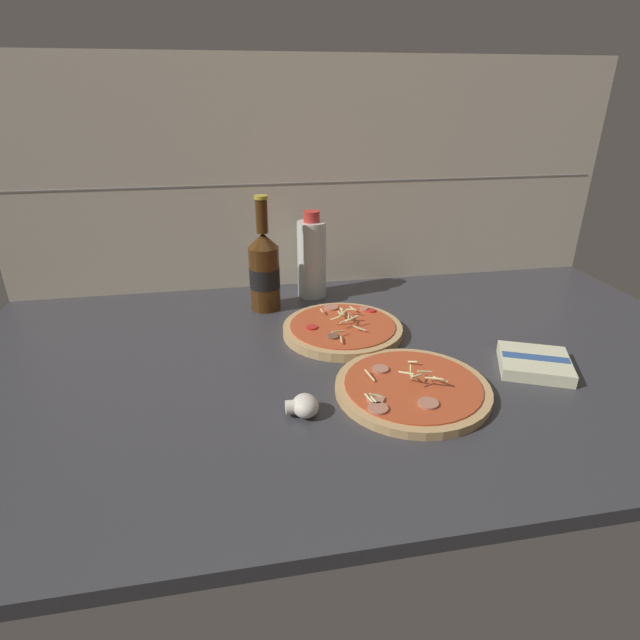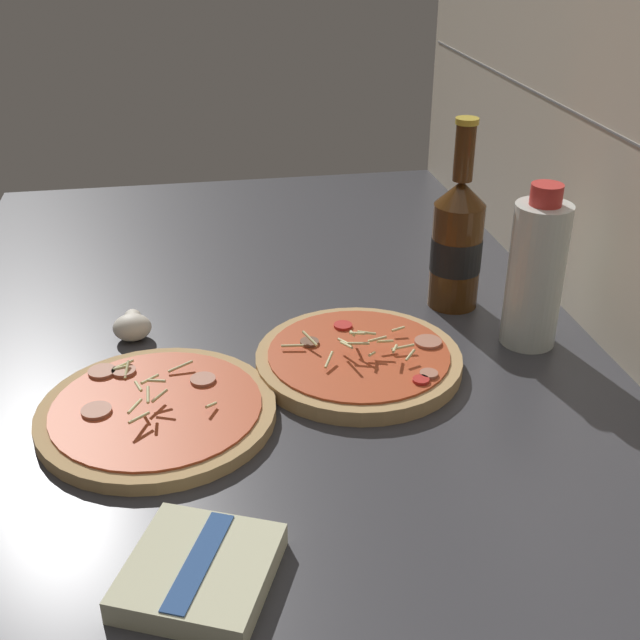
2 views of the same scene
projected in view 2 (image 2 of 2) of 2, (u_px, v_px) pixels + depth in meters
The scene contains 7 objects.
counter_slab at pixel (269, 384), 101.89cm from camera, with size 160.00×90.00×2.50cm.
pizza_near at pixel (157, 412), 92.66cm from camera, with size 27.58×27.58×5.04cm.
pizza_far at pixel (359, 360), 102.60cm from camera, with size 26.38×26.38×5.65cm.
beer_bottle at pixel (457, 242), 114.64cm from camera, with size 7.38×7.38×27.65cm.
oil_bottle at pixel (536, 273), 104.50cm from camera, with size 7.38×7.38×22.23cm.
mushroom_left at pixel (132, 326), 109.16cm from camera, with size 5.46×5.20×3.64cm.
dish_towel at pixel (200, 571), 70.31cm from camera, with size 16.72×16.49×2.56cm.
Camera 2 is at (86.07, -8.58, 56.11)cm, focal length 45.00 mm.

